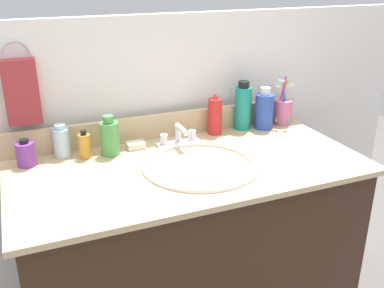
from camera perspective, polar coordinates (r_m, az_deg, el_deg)
The scene contains 17 objects.
vanity_cabinet at distance 1.68m, azimuth -0.25°, elevation -16.15°, with size 1.11×0.53×0.83m, color #382316.
countertop at distance 1.46m, azimuth -0.27°, elevation -2.93°, with size 1.16×0.57×0.02m, color #D1B284.
backsplash at distance 1.68m, azimuth -3.83°, elevation 2.43°, with size 1.16×0.02×0.09m, color #D1B284.
back_wall at distance 1.83m, azimuth -4.27°, elevation -4.25°, with size 2.26×0.04×1.30m, color white.
towel_ring at distance 1.56m, azimuth -21.87°, elevation 10.66°, with size 0.10×0.10×0.01m, color silver.
hand_towel at distance 1.57m, azimuth -21.22°, elevation 6.27°, with size 0.11×0.04×0.22m, color #A53338.
sink_basin at distance 1.45m, azimuth 1.06°, elevation -3.93°, with size 0.39×0.39×0.11m.
faucet at distance 1.60m, azimuth -1.71°, elevation 0.77°, with size 0.16×0.10×0.08m.
bottle_mouthwash_teal at distance 1.76m, azimuth 6.60°, elevation 4.80°, with size 0.07×0.07×0.19m.
bottle_cream_purple at distance 1.53m, azimuth -20.73°, elevation -1.20°, with size 0.06×0.06×0.09m.
bottle_shampoo_blue at distance 1.78m, azimuth 9.34°, elevation 4.33°, with size 0.07×0.07×0.17m.
bottle_gel_clear at distance 1.55m, azimuth -16.55°, elevation 0.27°, with size 0.05×0.05×0.12m.
bottle_spray_red at distance 1.70m, azimuth 2.98°, elevation 3.68°, with size 0.05×0.05×0.16m.
bottle_oil_amber at distance 1.53m, azimuth -13.72°, elevation -0.20°, with size 0.04×0.04×0.10m.
bottle_toner_green at distance 1.53m, azimuth -10.62°, elevation 0.85°, with size 0.06×0.06×0.14m.
cup_pink at distance 1.85m, azimuth 11.66°, elevation 4.28°, with size 0.08×0.09×0.20m.
soap_bar at distance 1.59m, azimuth -7.31°, elevation -0.16°, with size 0.06×0.04×0.02m, color white.
Camera 1 is at (-0.50, -1.22, 1.46)m, focal length 41.17 mm.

